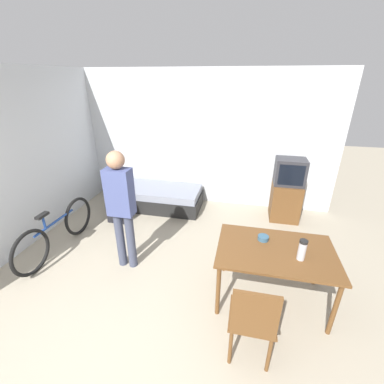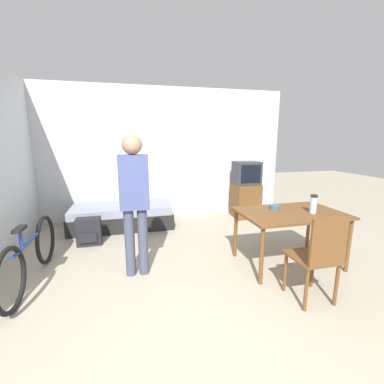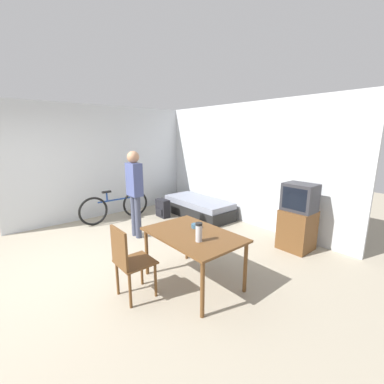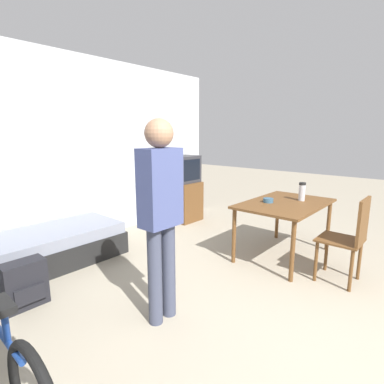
{
  "view_description": "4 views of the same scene",
  "coord_description": "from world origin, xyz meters",
  "px_view_note": "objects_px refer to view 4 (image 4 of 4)",
  "views": [
    {
      "loc": [
        1.05,
        -1.14,
        2.54
      ],
      "look_at": [
        0.37,
        1.99,
        1.09
      ],
      "focal_mm": 24.0,
      "sensor_mm": 36.0,
      "label": 1
    },
    {
      "loc": [
        -0.55,
        -1.43,
        1.67
      ],
      "look_at": [
        0.33,
        2.17,
        0.9
      ],
      "focal_mm": 24.0,
      "sensor_mm": 36.0,
      "label": 2
    },
    {
      "loc": [
        3.94,
        -0.68,
        2.03
      ],
      "look_at": [
        0.56,
        2.17,
        1.03
      ],
      "focal_mm": 24.0,
      "sensor_mm": 36.0,
      "label": 3
    },
    {
      "loc": [
        -2.13,
        -0.15,
        1.6
      ],
      "look_at": [
        0.6,
        2.23,
        0.89
      ],
      "focal_mm": 28.0,
      "sensor_mm": 36.0,
      "label": 4
    }
  ],
  "objects_px": {
    "bicycle": "(1,353)",
    "backpack": "(24,284)",
    "daybed": "(44,249)",
    "wooden_chair": "(350,236)",
    "mate_bowl": "(268,200)",
    "tv": "(184,190)",
    "thermos_flask": "(302,191)",
    "person_standing": "(161,207)",
    "dining_table": "(285,208)"
  },
  "relations": [
    {
      "from": "backpack",
      "to": "thermos_flask",
      "type": "bearing_deg",
      "value": -25.69
    },
    {
      "from": "mate_bowl",
      "to": "bicycle",
      "type": "bearing_deg",
      "value": 177.78
    },
    {
      "from": "tv",
      "to": "wooden_chair",
      "type": "relative_size",
      "value": 1.26
    },
    {
      "from": "bicycle",
      "to": "backpack",
      "type": "bearing_deg",
      "value": 64.43
    },
    {
      "from": "wooden_chair",
      "to": "thermos_flask",
      "type": "bearing_deg",
      "value": 56.41
    },
    {
      "from": "wooden_chair",
      "to": "thermos_flask",
      "type": "xyz_separation_m",
      "value": [
        0.48,
        0.73,
        0.32
      ]
    },
    {
      "from": "bicycle",
      "to": "thermos_flask",
      "type": "relative_size",
      "value": 7.01
    },
    {
      "from": "wooden_chair",
      "to": "backpack",
      "type": "bearing_deg",
      "value": 138.99
    },
    {
      "from": "wooden_chair",
      "to": "bicycle",
      "type": "height_order",
      "value": "wooden_chair"
    },
    {
      "from": "wooden_chair",
      "to": "backpack",
      "type": "height_order",
      "value": "wooden_chair"
    },
    {
      "from": "dining_table",
      "to": "mate_bowl",
      "type": "height_order",
      "value": "mate_bowl"
    },
    {
      "from": "tv",
      "to": "backpack",
      "type": "height_order",
      "value": "tv"
    },
    {
      "from": "mate_bowl",
      "to": "dining_table",
      "type": "bearing_deg",
      "value": -50.57
    },
    {
      "from": "wooden_chair",
      "to": "person_standing",
      "type": "relative_size",
      "value": 0.56
    },
    {
      "from": "daybed",
      "to": "backpack",
      "type": "bearing_deg",
      "value": -123.56
    },
    {
      "from": "daybed",
      "to": "thermos_flask",
      "type": "xyz_separation_m",
      "value": [
        2.45,
        -2.17,
        0.65
      ]
    },
    {
      "from": "bicycle",
      "to": "person_standing",
      "type": "relative_size",
      "value": 0.99
    },
    {
      "from": "wooden_chair",
      "to": "person_standing",
      "type": "xyz_separation_m",
      "value": [
        -1.75,
        1.04,
        0.47
      ]
    },
    {
      "from": "bicycle",
      "to": "person_standing",
      "type": "distance_m",
      "value": 1.38
    },
    {
      "from": "tv",
      "to": "dining_table",
      "type": "xyz_separation_m",
      "value": [
        -0.37,
        -2.12,
        0.08
      ]
    },
    {
      "from": "tv",
      "to": "wooden_chair",
      "type": "distance_m",
      "value": 3.02
    },
    {
      "from": "tv",
      "to": "bicycle",
      "type": "bearing_deg",
      "value": -152.85
    },
    {
      "from": "dining_table",
      "to": "tv",
      "type": "bearing_deg",
      "value": 80.03
    },
    {
      "from": "dining_table",
      "to": "thermos_flask",
      "type": "bearing_deg",
      "value": -24.89
    },
    {
      "from": "daybed",
      "to": "person_standing",
      "type": "height_order",
      "value": "person_standing"
    },
    {
      "from": "wooden_chair",
      "to": "mate_bowl",
      "type": "height_order",
      "value": "wooden_chair"
    },
    {
      "from": "daybed",
      "to": "dining_table",
      "type": "height_order",
      "value": "dining_table"
    },
    {
      "from": "daybed",
      "to": "bicycle",
      "type": "xyz_separation_m",
      "value": [
        -0.98,
        -1.77,
        0.13
      ]
    },
    {
      "from": "tv",
      "to": "bicycle",
      "type": "distance_m",
      "value": 4.01
    },
    {
      "from": "person_standing",
      "to": "mate_bowl",
      "type": "distance_m",
      "value": 1.87
    },
    {
      "from": "dining_table",
      "to": "mate_bowl",
      "type": "distance_m",
      "value": 0.24
    },
    {
      "from": "dining_table",
      "to": "backpack",
      "type": "relative_size",
      "value": 3.0
    },
    {
      "from": "person_standing",
      "to": "mate_bowl",
      "type": "relative_size",
      "value": 13.19
    },
    {
      "from": "tv",
      "to": "dining_table",
      "type": "relative_size",
      "value": 0.91
    },
    {
      "from": "tv",
      "to": "mate_bowl",
      "type": "relative_size",
      "value": 9.22
    },
    {
      "from": "wooden_chair",
      "to": "bicycle",
      "type": "bearing_deg",
      "value": 159.09
    },
    {
      "from": "daybed",
      "to": "tv",
      "type": "distance_m",
      "value": 2.61
    },
    {
      "from": "mate_bowl",
      "to": "daybed",
      "type": "bearing_deg",
      "value": 137.68
    },
    {
      "from": "daybed",
      "to": "wooden_chair",
      "type": "distance_m",
      "value": 3.51
    },
    {
      "from": "bicycle",
      "to": "mate_bowl",
      "type": "xyz_separation_m",
      "value": [
        3.05,
        -0.12,
        0.41
      ]
    },
    {
      "from": "thermos_flask",
      "to": "backpack",
      "type": "xyz_separation_m",
      "value": [
        -2.95,
        1.42,
        -0.64
      ]
    },
    {
      "from": "wooden_chair",
      "to": "mate_bowl",
      "type": "bearing_deg",
      "value": 84.37
    },
    {
      "from": "mate_bowl",
      "to": "backpack",
      "type": "relative_size",
      "value": 0.29
    },
    {
      "from": "wooden_chair",
      "to": "backpack",
      "type": "relative_size",
      "value": 2.16
    },
    {
      "from": "backpack",
      "to": "mate_bowl",
      "type": "bearing_deg",
      "value": -23.87
    },
    {
      "from": "bicycle",
      "to": "person_standing",
      "type": "bearing_deg",
      "value": -4.3
    },
    {
      "from": "person_standing",
      "to": "thermos_flask",
      "type": "xyz_separation_m",
      "value": [
        2.23,
        -0.31,
        -0.15
      ]
    },
    {
      "from": "thermos_flask",
      "to": "mate_bowl",
      "type": "bearing_deg",
      "value": 143.57
    },
    {
      "from": "thermos_flask",
      "to": "mate_bowl",
      "type": "height_order",
      "value": "thermos_flask"
    },
    {
      "from": "daybed",
      "to": "backpack",
      "type": "height_order",
      "value": "backpack"
    }
  ]
}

